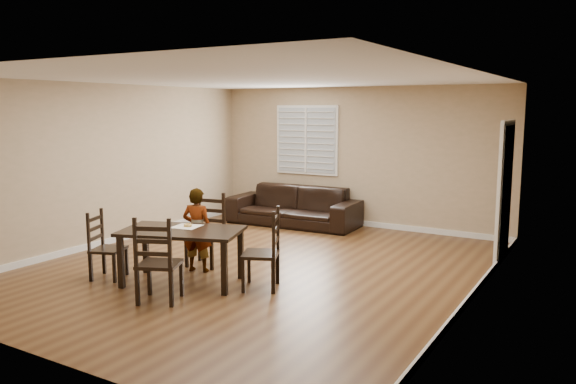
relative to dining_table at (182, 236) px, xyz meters
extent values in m
plane|color=brown|center=(0.46, 1.11, -0.64)|extent=(7.00, 7.00, 0.00)
cube|color=tan|center=(0.46, 4.61, 0.71)|extent=(6.00, 0.04, 2.70)
cube|color=tan|center=(0.46, -2.39, 0.71)|extent=(6.00, 0.04, 2.70)
cube|color=tan|center=(-2.54, 1.11, 0.71)|extent=(0.04, 7.00, 2.70)
cube|color=tan|center=(3.46, 1.11, 0.71)|extent=(0.04, 7.00, 2.70)
cube|color=white|center=(0.46, 1.11, 2.06)|extent=(6.00, 7.00, 0.04)
cube|color=white|center=(-0.64, 4.56, 1.01)|extent=(1.40, 0.08, 1.40)
cube|color=white|center=(3.43, 3.31, 0.39)|extent=(0.06, 0.94, 2.05)
cylinder|color=#332114|center=(3.40, 3.01, 0.31)|extent=(0.06, 0.06, 0.02)
cube|color=white|center=(0.46, 4.60, -0.59)|extent=(6.00, 0.03, 0.10)
cube|color=white|center=(-2.53, 1.11, -0.59)|extent=(0.03, 7.00, 0.10)
cube|color=white|center=(3.44, 1.11, -0.59)|extent=(0.03, 7.00, 0.10)
cube|color=black|center=(0.00, 0.00, 0.07)|extent=(1.74, 1.32, 0.04)
cube|color=black|center=(-0.54, -0.56, -0.29)|extent=(0.09, 0.09, 0.68)
cube|color=black|center=(0.77, -0.11, -0.29)|extent=(0.09, 0.09, 0.68)
cube|color=black|center=(-0.77, 0.11, -0.29)|extent=(0.09, 0.09, 0.68)
cube|color=black|center=(0.54, 0.56, -0.29)|extent=(0.09, 0.09, 0.68)
cube|color=black|center=(-0.28, 0.82, -0.18)|extent=(0.55, 0.52, 0.04)
cube|color=black|center=(-0.32, 1.02, -0.11)|extent=(0.48, 0.12, 1.06)
cube|color=black|center=(-0.45, 0.60, -0.42)|extent=(0.05, 0.05, 0.43)
cube|color=black|center=(-0.04, 0.67, -0.42)|extent=(0.05, 0.05, 0.43)
cube|color=black|center=(-0.52, 0.98, -0.42)|extent=(0.05, 0.05, 0.43)
cube|color=black|center=(-0.11, 1.05, -0.42)|extent=(0.05, 0.05, 0.43)
cube|color=black|center=(0.23, -0.67, -0.18)|extent=(0.61, 0.59, 0.04)
cube|color=black|center=(0.31, -0.85, -0.11)|extent=(0.45, 0.23, 1.05)
cube|color=black|center=(0.34, -0.41, -0.42)|extent=(0.06, 0.06, 0.43)
cube|color=black|center=(-0.04, -0.58, -0.42)|extent=(0.06, 0.06, 0.43)
cube|color=black|center=(0.49, -0.76, -0.42)|extent=(0.06, 0.06, 0.43)
cube|color=black|center=(0.11, -0.92, -0.42)|extent=(0.06, 0.06, 0.43)
cube|color=black|center=(-1.01, -0.34, -0.24)|extent=(0.51, 0.53, 0.04)
cube|color=black|center=(-1.17, -0.41, -0.17)|extent=(0.18, 0.40, 0.93)
cube|color=black|center=(-0.79, -0.45, -0.44)|extent=(0.05, 0.05, 0.38)
cube|color=black|center=(-0.91, -0.11, -0.44)|extent=(0.05, 0.05, 0.38)
cube|color=black|center=(-1.10, -0.57, -0.44)|extent=(0.05, 0.05, 0.38)
cube|color=black|center=(-1.23, -0.23, -0.44)|extent=(0.05, 0.05, 0.38)
cube|color=black|center=(1.01, 0.34, -0.19)|extent=(0.59, 0.61, 0.04)
cube|color=black|center=(1.19, 0.42, -0.11)|extent=(0.23, 0.45, 1.04)
cube|color=black|center=(0.75, 0.45, -0.42)|extent=(0.06, 0.06, 0.43)
cube|color=black|center=(0.92, 0.08, -0.42)|extent=(0.06, 0.06, 0.43)
cube|color=black|center=(1.09, 0.61, -0.42)|extent=(0.06, 0.06, 0.43)
cube|color=black|center=(1.26, 0.23, -0.42)|extent=(0.06, 0.06, 0.43)
imported|color=gray|center=(-0.18, 0.53, -0.04)|extent=(0.49, 0.39, 1.19)
cube|color=beige|center=(-0.06, 0.16, 0.09)|extent=(0.39, 0.39, 0.00)
torus|color=#B98D42|center=(-0.04, 0.17, 0.11)|extent=(0.11, 0.11, 0.04)
torus|color=silver|center=(-0.04, 0.17, 0.12)|extent=(0.10, 0.10, 0.02)
imported|color=black|center=(-0.61, 3.99, -0.26)|extent=(2.63, 1.13, 0.75)
camera|label=1|loc=(4.84, -5.47, 1.66)|focal=35.00mm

